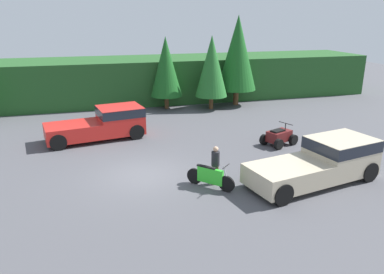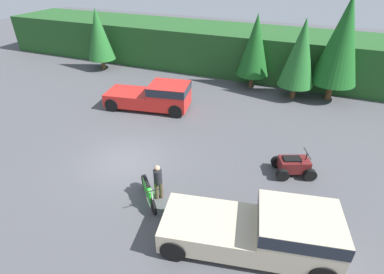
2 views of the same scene
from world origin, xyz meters
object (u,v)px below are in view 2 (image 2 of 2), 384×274
(pickup_truck_red, at_px, (156,95))
(quad_atv, at_px, (294,166))
(dirt_bike, at_px, (148,192))
(rider_person, at_px, (158,181))
(pickup_truck_second, at_px, (266,230))

(pickup_truck_red, xyz_separation_m, quad_atv, (9.33, -3.75, -0.51))
(pickup_truck_red, height_order, quad_atv, pickup_truck_red)
(dirt_bike, bearing_deg, rider_person, 90.29)
(pickup_truck_red, bearing_deg, rider_person, -71.11)
(pickup_truck_second, bearing_deg, rider_person, 157.17)
(dirt_bike, relative_size, quad_atv, 0.76)
(pickup_truck_second, bearing_deg, quad_atv, 73.09)
(pickup_truck_second, distance_m, dirt_bike, 5.00)
(pickup_truck_red, height_order, rider_person, pickup_truck_red)
(quad_atv, bearing_deg, pickup_truck_second, -118.18)
(pickup_truck_red, height_order, pickup_truck_second, same)
(pickup_truck_red, distance_m, rider_person, 8.76)
(rider_person, bearing_deg, dirt_bike, -80.66)
(pickup_truck_red, relative_size, quad_atv, 2.66)
(pickup_truck_red, xyz_separation_m, pickup_truck_second, (8.87, -8.59, 0.00))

